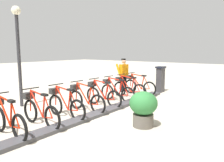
{
  "coord_description": "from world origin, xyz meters",
  "views": [
    {
      "loc": [
        -4.41,
        4.82,
        2.06
      ],
      "look_at": [
        0.5,
        -1.6,
        0.9
      ],
      "focal_mm": 34.3,
      "sensor_mm": 36.0,
      "label": 1
    }
  ],
  "objects_px": {
    "bike_docked_3": "(102,95)",
    "bike_docked_4": "(85,99)",
    "lamp_post": "(18,41)",
    "bike_docked_0": "(138,85)",
    "bike_docked_5": "(64,104)",
    "planter_bush": "(143,107)",
    "worker_near_rack": "(124,74)",
    "bike_docked_7": "(7,119)",
    "bike_docked_2": "(116,91)",
    "payment_kiosk": "(160,79)",
    "bike_docked_1": "(128,88)",
    "bike_docked_6": "(39,111)"
  },
  "relations": [
    {
      "from": "bike_docked_0",
      "to": "bike_docked_5",
      "type": "relative_size",
      "value": 1.0
    },
    {
      "from": "payment_kiosk",
      "to": "bike_docked_7",
      "type": "height_order",
      "value": "payment_kiosk"
    },
    {
      "from": "bike_docked_3",
      "to": "bike_docked_6",
      "type": "relative_size",
      "value": 1.0
    },
    {
      "from": "bike_docked_7",
      "to": "bike_docked_2",
      "type": "bearing_deg",
      "value": -90.0
    },
    {
      "from": "bike_docked_1",
      "to": "worker_near_rack",
      "type": "bearing_deg",
      "value": -46.73
    },
    {
      "from": "bike_docked_1",
      "to": "bike_docked_7",
      "type": "xyz_separation_m",
      "value": [
        0.0,
        5.33,
        0.0
      ]
    },
    {
      "from": "payment_kiosk",
      "to": "bike_docked_7",
      "type": "xyz_separation_m",
      "value": [
        0.57,
        7.38,
        -0.24
      ]
    },
    {
      "from": "bike_docked_5",
      "to": "bike_docked_6",
      "type": "height_order",
      "value": "same"
    },
    {
      "from": "payment_kiosk",
      "to": "bike_docked_7",
      "type": "bearing_deg",
      "value": 85.57
    },
    {
      "from": "bike_docked_7",
      "to": "lamp_post",
      "type": "relative_size",
      "value": 0.48
    },
    {
      "from": "payment_kiosk",
      "to": "planter_bush",
      "type": "distance_m",
      "value": 5.11
    },
    {
      "from": "bike_docked_6",
      "to": "planter_bush",
      "type": "relative_size",
      "value": 1.77
    },
    {
      "from": "bike_docked_3",
      "to": "bike_docked_5",
      "type": "xyz_separation_m",
      "value": [
        0.0,
        1.78,
        0.0
      ]
    },
    {
      "from": "bike_docked_1",
      "to": "bike_docked_6",
      "type": "distance_m",
      "value": 4.44
    },
    {
      "from": "payment_kiosk",
      "to": "bike_docked_5",
      "type": "xyz_separation_m",
      "value": [
        0.57,
        5.6,
        -0.24
      ]
    },
    {
      "from": "bike_docked_2",
      "to": "bike_docked_3",
      "type": "xyz_separation_m",
      "value": [
        0.0,
        0.89,
        0.0
      ]
    },
    {
      "from": "bike_docked_5",
      "to": "bike_docked_0",
      "type": "bearing_deg",
      "value": -90.0
    },
    {
      "from": "bike_docked_2",
      "to": "worker_near_rack",
      "type": "distance_m",
      "value": 2.07
    },
    {
      "from": "bike_docked_0",
      "to": "worker_near_rack",
      "type": "distance_m",
      "value": 1.0
    },
    {
      "from": "payment_kiosk",
      "to": "bike_docked_0",
      "type": "xyz_separation_m",
      "value": [
        0.57,
        1.16,
        -0.24
      ]
    },
    {
      "from": "planter_bush",
      "to": "bike_docked_4",
      "type": "bearing_deg",
      "value": -2.36
    },
    {
      "from": "bike_docked_7",
      "to": "payment_kiosk",
      "type": "bearing_deg",
      "value": -94.43
    },
    {
      "from": "bike_docked_1",
      "to": "bike_docked_4",
      "type": "relative_size",
      "value": 1.0
    },
    {
      "from": "bike_docked_0",
      "to": "lamp_post",
      "type": "distance_m",
      "value": 5.44
    },
    {
      "from": "worker_near_rack",
      "to": "bike_docked_7",
      "type": "bearing_deg",
      "value": 97.94
    },
    {
      "from": "bike_docked_6",
      "to": "bike_docked_7",
      "type": "bearing_deg",
      "value": 90.0
    },
    {
      "from": "bike_docked_5",
      "to": "lamp_post",
      "type": "height_order",
      "value": "lamp_post"
    },
    {
      "from": "bike_docked_6",
      "to": "bike_docked_4",
      "type": "bearing_deg",
      "value": -90.0
    },
    {
      "from": "bike_docked_1",
      "to": "bike_docked_2",
      "type": "height_order",
      "value": "same"
    },
    {
      "from": "bike_docked_5",
      "to": "bike_docked_1",
      "type": "bearing_deg",
      "value": -90.0
    },
    {
      "from": "bike_docked_0",
      "to": "bike_docked_6",
      "type": "bearing_deg",
      "value": 90.0
    },
    {
      "from": "bike_docked_1",
      "to": "lamp_post",
      "type": "height_order",
      "value": "lamp_post"
    },
    {
      "from": "bike_docked_2",
      "to": "worker_near_rack",
      "type": "xyz_separation_m",
      "value": [
        0.87,
        -1.82,
        0.48
      ]
    },
    {
      "from": "bike_docked_7",
      "to": "bike_docked_1",
      "type": "bearing_deg",
      "value": -90.0
    },
    {
      "from": "bike_docked_0",
      "to": "bike_docked_2",
      "type": "height_order",
      "value": "same"
    },
    {
      "from": "payment_kiosk",
      "to": "planter_bush",
      "type": "bearing_deg",
      "value": 109.73
    },
    {
      "from": "bike_docked_0",
      "to": "planter_bush",
      "type": "bearing_deg",
      "value": 122.2
    },
    {
      "from": "bike_docked_4",
      "to": "lamp_post",
      "type": "height_order",
      "value": "lamp_post"
    },
    {
      "from": "bike_docked_3",
      "to": "bike_docked_4",
      "type": "bearing_deg",
      "value": 90.0
    },
    {
      "from": "bike_docked_0",
      "to": "bike_docked_7",
      "type": "distance_m",
      "value": 6.22
    },
    {
      "from": "bike_docked_6",
      "to": "bike_docked_7",
      "type": "height_order",
      "value": "same"
    },
    {
      "from": "payment_kiosk",
      "to": "bike_docked_7",
      "type": "relative_size",
      "value": 0.74
    },
    {
      "from": "worker_near_rack",
      "to": "lamp_post",
      "type": "xyz_separation_m",
      "value": [
        1.48,
        4.54,
        1.48
      ]
    },
    {
      "from": "planter_bush",
      "to": "worker_near_rack",
      "type": "bearing_deg",
      "value": -49.31
    },
    {
      "from": "lamp_post",
      "to": "bike_docked_0",
      "type": "bearing_deg",
      "value": -117.55
    },
    {
      "from": "bike_docked_0",
      "to": "bike_docked_3",
      "type": "relative_size",
      "value": 1.0
    },
    {
      "from": "bike_docked_2",
      "to": "bike_docked_7",
      "type": "bearing_deg",
      "value": 90.0
    },
    {
      "from": "bike_docked_3",
      "to": "worker_near_rack",
      "type": "distance_m",
      "value": 2.88
    },
    {
      "from": "bike_docked_6",
      "to": "lamp_post",
      "type": "distance_m",
      "value": 3.17
    },
    {
      "from": "bike_docked_3",
      "to": "bike_docked_0",
      "type": "bearing_deg",
      "value": -90.0
    }
  ]
}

